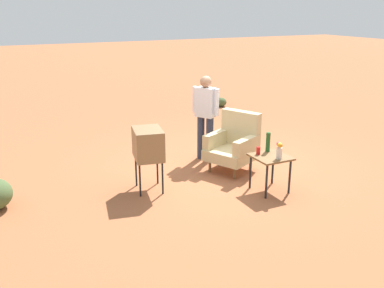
% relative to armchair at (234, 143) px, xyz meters
% --- Properties ---
extents(ground_plane, '(60.00, 60.00, 0.00)m').
position_rel_armchair_xyz_m(ground_plane, '(-0.11, -0.18, -0.50)').
color(ground_plane, '#A05B38').
extents(armchair, '(1.02, 1.03, 1.06)m').
position_rel_armchair_xyz_m(armchair, '(0.00, 0.00, 0.00)').
color(armchair, brown).
rests_on(armchair, ground).
extents(side_table, '(0.56, 0.56, 0.60)m').
position_rel_armchair_xyz_m(side_table, '(1.08, 0.02, 0.01)').
color(side_table, black).
rests_on(side_table, ground).
extents(tv_on_stand, '(0.67, 0.55, 1.03)m').
position_rel_armchair_xyz_m(tv_on_stand, '(0.19, -1.72, 0.28)').
color(tv_on_stand, black).
rests_on(tv_on_stand, ground).
extents(person_standing, '(0.50, 0.37, 1.64)m').
position_rel_armchair_xyz_m(person_standing, '(-0.72, -0.21, 0.44)').
color(person_standing, '#2D3347').
rests_on(person_standing, ground).
extents(soda_can_red, '(0.07, 0.07, 0.12)m').
position_rel_armchair_xyz_m(soda_can_red, '(0.92, -0.11, 0.16)').
color(soda_can_red, red).
rests_on(soda_can_red, side_table).
extents(bottle_wine_green, '(0.07, 0.07, 0.32)m').
position_rel_armchair_xyz_m(bottle_wine_green, '(0.87, 0.11, 0.26)').
color(bottle_wine_green, '#1E5623').
rests_on(bottle_wine_green, side_table).
extents(flower_vase, '(0.14, 0.10, 0.27)m').
position_rel_armchair_xyz_m(flower_vase, '(1.24, 0.06, 0.25)').
color(flower_vase, silver).
rests_on(flower_vase, side_table).
extents(shrub_mid, '(0.35, 0.35, 0.27)m').
position_rel_armchair_xyz_m(shrub_mid, '(-4.64, 2.38, -0.36)').
color(shrub_mid, '#475B33').
rests_on(shrub_mid, ground).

